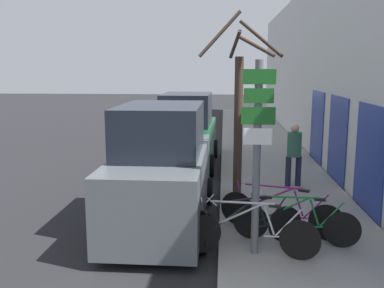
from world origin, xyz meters
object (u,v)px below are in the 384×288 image
Objects in this scene: bicycle_0 at (249,231)px; parked_car_0 at (163,171)px; street_tree at (239,117)px; signpost at (257,152)px; bicycle_2 at (295,223)px; bicycle_1 at (245,226)px; bicycle_3 at (280,212)px; pedestrian_near at (294,151)px; parked_car_1 at (187,134)px.

bicycle_0 is 0.49× the size of parked_car_0.
street_tree reaches higher than parked_car_0.
bicycle_2 is (0.76, 0.49, -1.39)m from signpost.
bicycle_1 is 0.94× the size of bicycle_2.
bicycle_2 is at bearing -97.44° from bicycle_1.
bicycle_3 is at bearing -19.06° from bicycle_0.
pedestrian_near is at bearing 40.59° from parked_car_0.
parked_car_0 is (-1.82, 1.68, -0.78)m from signpost.
signpost reaches higher than parked_car_0.
bicycle_3 is at bearing -64.52° from bicycle_1.
street_tree is at bearing -148.26° from pedestrian_near.
bicycle_1 is 0.48× the size of street_tree.
signpost reaches higher than bicycle_0.
pedestrian_near is at bearing 73.06° from signpost.
bicycle_1 is 0.92× the size of bicycle_3.
parked_car_0 is at bearing -147.51° from street_tree.
parked_car_1 is at bearing -8.61° from bicycle_1.
pedestrian_near is (0.56, 3.86, 0.59)m from bicycle_2.
signpost reaches higher than bicycle_3.
street_tree reaches higher than pedestrian_near.
parked_car_1 is 2.66× the size of pedestrian_near.
bicycle_2 is 0.47× the size of parked_car_0.
bicycle_3 is 6.66m from parked_car_1.
bicycle_0 is 1.22m from bicycle_3.
pedestrian_near is (3.10, -2.88, 0.02)m from parked_car_1.
parked_car_1 is 4.91m from street_tree.
bicycle_3 is 3.48m from pedestrian_near.
bicycle_0 reaches higher than bicycle_2.
signpost is at bearing -85.47° from street_tree.
parked_car_0 is 1.08× the size of street_tree.
bicycle_0 reaches higher than bicycle_3.
bicycle_0 is at bearing -87.71° from street_tree.
bicycle_3 is at bearing -68.14° from parked_car_1.
bicycle_0 is 1.39× the size of pedestrian_near.
street_tree is (-0.98, 2.22, 1.66)m from bicycle_2.
signpost reaches higher than parked_car_1.
bicycle_0 is at bearing 167.64° from bicycle_1.
street_tree is (1.61, 1.02, 1.04)m from parked_car_0.
bicycle_2 is at bearing -24.47° from parked_car_0.
street_tree reaches higher than bicycle_1.
parked_car_1 is at bearing 26.14° from bicycle_0.
bicycle_2 is 7.22m from parked_car_1.
signpost is at bearing 175.04° from bicycle_3.
bicycle_2 is 3.94m from pedestrian_near.
bicycle_1 reaches higher than bicycle_2.
parked_car_0 is at bearing -89.09° from parked_car_1.
parked_car_1 is (-1.78, 7.23, -0.83)m from signpost.
signpost is 1.47× the size of bicycle_2.
bicycle_1 is at bearing -88.52° from street_tree.
bicycle_0 is at bearing -123.24° from pedestrian_near.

